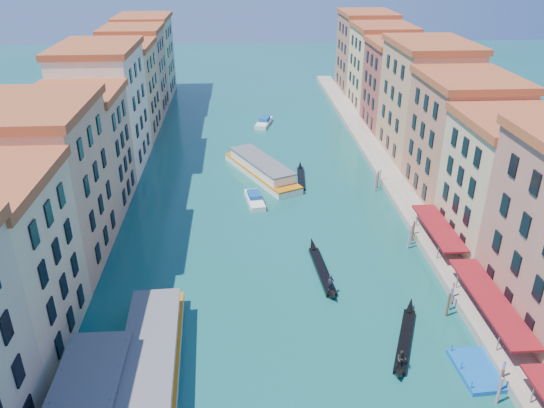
# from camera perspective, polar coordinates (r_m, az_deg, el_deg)

# --- Properties ---
(left_bank_palazzos) EXTENTS (12.80, 128.40, 21.00)m
(left_bank_palazzos) POSITION_cam_1_polar(r_m,az_deg,el_deg) (90.68, -18.42, 8.24)
(left_bank_palazzos) COLOR tan
(left_bank_palazzos) RESTS_ON ground
(right_bank_palazzos) EXTENTS (12.80, 128.40, 21.00)m
(right_bank_palazzos) POSITION_cam_1_polar(r_m,az_deg,el_deg) (93.94, 17.25, 9.03)
(right_bank_palazzos) COLOR #A85B45
(right_bank_palazzos) RESTS_ON ground
(quay) EXTENTS (4.00, 140.00, 1.00)m
(quay) POSITION_cam_1_polar(r_m,az_deg,el_deg) (94.47, 11.96, 3.77)
(quay) COLOR gray
(quay) RESTS_ON ground
(restaurant_awnings) EXTENTS (3.20, 44.55, 3.12)m
(restaurant_awnings) POSITION_cam_1_polar(r_m,az_deg,el_deg) (58.87, 22.70, -9.81)
(restaurant_awnings) COLOR maroon
(restaurant_awnings) RESTS_ON ground
(mooring_poles_right) EXTENTS (1.44, 54.24, 3.20)m
(mooring_poles_right) POSITION_cam_1_polar(r_m,az_deg,el_deg) (62.89, 17.71, -8.30)
(mooring_poles_right) COLOR #54331C
(mooring_poles_right) RESTS_ON ground
(vaporetto_near) EXTENTS (6.06, 22.49, 3.32)m
(vaporetto_near) POSITION_cam_1_polar(r_m,az_deg,el_deg) (51.07, -12.99, -16.56)
(vaporetto_near) COLOR silver
(vaporetto_near) RESTS_ON ground
(vaporetto_far) EXTENTS (12.56, 19.82, 2.95)m
(vaporetto_far) POSITION_cam_1_polar(r_m,az_deg,el_deg) (90.16, -1.15, 3.83)
(vaporetto_far) COLOR white
(vaporetto_far) RESTS_ON ground
(gondola_fore) EXTENTS (1.98, 13.30, 2.65)m
(gondola_fore) POSITION_cam_1_polar(r_m,az_deg,el_deg) (64.39, 5.40, -7.04)
(gondola_fore) COLOR black
(gondola_fore) RESTS_ON ground
(gondola_right) EXTENTS (5.68, 12.05, 2.52)m
(gondola_right) POSITION_cam_1_polar(r_m,az_deg,el_deg) (55.52, 14.09, -14.01)
(gondola_right) COLOR black
(gondola_right) RESTS_ON ground
(gondola_far) EXTENTS (1.93, 11.98, 1.70)m
(gondola_far) POSITION_cam_1_polar(r_m,az_deg,el_deg) (89.26, 3.13, 2.87)
(gondola_far) COLOR black
(gondola_far) RESTS_ON ground
(motorboat_mid) EXTENTS (3.13, 7.12, 1.43)m
(motorboat_mid) POSITION_cam_1_polar(r_m,az_deg,el_deg) (81.12, -1.89, 0.56)
(motorboat_mid) COLOR white
(motorboat_mid) RESTS_ON ground
(motorboat_far) EXTENTS (4.31, 7.97, 1.58)m
(motorboat_far) POSITION_cam_1_polar(r_m,az_deg,el_deg) (117.31, -0.87, 8.82)
(motorboat_far) COLOR white
(motorboat_far) RESTS_ON ground
(blue_dock) EXTENTS (4.14, 5.93, 0.48)m
(blue_dock) POSITION_cam_1_polar(r_m,az_deg,el_deg) (54.72, 21.32, -16.29)
(blue_dock) COLOR #0D59B8
(blue_dock) RESTS_ON ground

